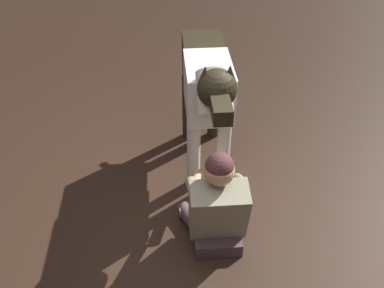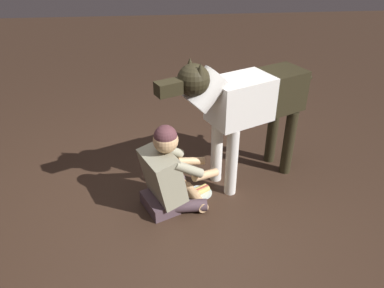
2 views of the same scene
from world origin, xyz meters
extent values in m
plane|color=#352419|center=(0.00, 0.00, 0.00)|extent=(15.46, 15.46, 0.00)
cube|color=#503D45|center=(0.05, 0.11, 0.06)|extent=(0.36, 0.41, 0.12)
cylinder|color=#503D45|center=(-0.03, -0.10, 0.07)|extent=(0.34, 0.38, 0.11)
cylinder|color=tan|center=(-0.20, -0.10, 0.06)|extent=(0.26, 0.36, 0.09)
cylinder|color=#503D45|center=(-0.16, 0.18, 0.07)|extent=(0.40, 0.11, 0.11)
cylinder|color=tan|center=(-0.27, 0.05, 0.06)|extent=(0.21, 0.37, 0.09)
cube|color=gray|center=(0.01, 0.09, 0.34)|extent=(0.44, 0.49, 0.48)
cylinder|color=gray|center=(-0.05, -0.13, 0.46)|extent=(0.30, 0.19, 0.24)
cylinder|color=tan|center=(-0.26, -0.17, 0.30)|extent=(0.28, 0.14, 0.12)
cylinder|color=gray|center=(-0.20, 0.18, 0.46)|extent=(0.30, 0.19, 0.24)
cylinder|color=tan|center=(-0.36, 0.06, 0.30)|extent=(0.26, 0.21, 0.12)
sphere|color=tan|center=(-0.03, 0.07, 0.68)|extent=(0.21, 0.21, 0.21)
sphere|color=#552F34|center=(-0.03, 0.07, 0.71)|extent=(0.19, 0.19, 0.19)
cylinder|color=silver|center=(-0.61, -0.06, 0.34)|extent=(0.11, 0.11, 0.68)
cylinder|color=silver|center=(-0.51, -0.29, 0.34)|extent=(0.11, 0.11, 0.68)
cylinder|color=black|center=(-1.23, -0.35, 0.34)|extent=(0.11, 0.11, 0.68)
cylinder|color=black|center=(-1.13, -0.57, 0.34)|extent=(0.11, 0.11, 0.68)
cube|color=silver|center=(-0.69, -0.23, 0.87)|extent=(0.63, 0.54, 0.39)
cube|color=black|center=(-1.07, -0.41, 0.87)|extent=(0.56, 0.50, 0.37)
cylinder|color=silver|center=(-0.36, -0.08, 1.04)|extent=(0.46, 0.39, 0.39)
sphere|color=black|center=(-0.26, -0.04, 1.14)|extent=(0.26, 0.26, 0.26)
cube|color=black|center=(-0.06, 0.05, 1.13)|extent=(0.23, 0.19, 0.10)
cone|color=black|center=(-0.31, 0.03, 1.24)|extent=(0.12, 0.12, 0.12)
cone|color=black|center=(-0.24, -0.11, 1.24)|extent=(0.12, 0.12, 0.12)
cylinder|color=black|center=(-1.30, -0.51, 0.83)|extent=(0.34, 0.19, 0.23)
cylinder|color=silver|center=(-0.33, -0.07, 0.01)|extent=(0.22, 0.22, 0.01)
cylinder|color=#D1B763|center=(-0.32, -0.09, 0.04)|extent=(0.17, 0.12, 0.05)
cylinder|color=#D1B763|center=(-0.34, -0.05, 0.04)|extent=(0.17, 0.12, 0.05)
cylinder|color=#AF453D|center=(-0.33, -0.07, 0.04)|extent=(0.17, 0.12, 0.04)
camera|label=1|loc=(1.95, 0.61, 2.53)|focal=39.13mm
camera|label=2|loc=(0.00, 2.69, 2.22)|focal=35.02mm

